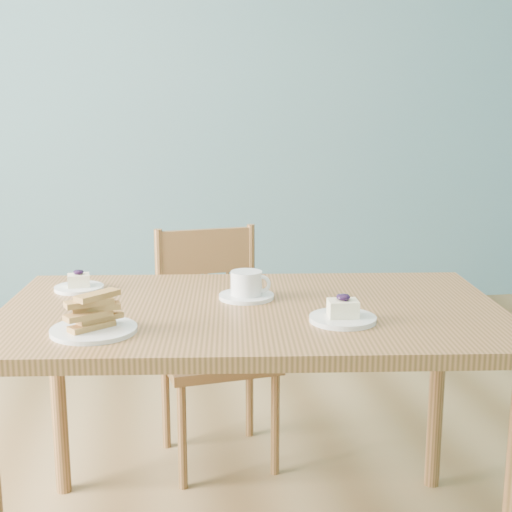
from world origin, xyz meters
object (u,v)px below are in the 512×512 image
at_px(dining_chair, 215,345).
at_px(biscotti_plate, 93,320).
at_px(cheesecake_plate_far, 79,285).
at_px(cheesecake_plate_near, 343,314).
at_px(dining_table, 252,333).
at_px(coffee_cup, 247,287).

bearing_deg(dining_chair, biscotti_plate, -124.82).
xyz_separation_m(dining_chair, cheesecake_plate_far, (-0.43, -0.30, 0.32)).
relative_size(dining_chair, cheesecake_plate_near, 4.89).
bearing_deg(biscotti_plate, dining_table, 19.92).
bearing_deg(biscotti_plate, cheesecake_plate_near, -1.42).
height_order(dining_table, biscotti_plate, biscotti_plate).
distance_m(dining_table, cheesecake_plate_far, 0.55).
bearing_deg(cheesecake_plate_near, coffee_cup, 128.60).
bearing_deg(dining_chair, coffee_cup, -92.74).
relative_size(dining_table, coffee_cup, 9.27).
bearing_deg(dining_chair, cheesecake_plate_near, -79.18).
bearing_deg(cheesecake_plate_near, dining_chair, 108.49).
bearing_deg(cheesecake_plate_near, dining_table, 141.45).
height_order(cheesecake_plate_far, biscotti_plate, biscotti_plate).
distance_m(dining_chair, cheesecake_plate_near, 0.84).
height_order(cheesecake_plate_near, cheesecake_plate_far, cheesecake_plate_near).
xyz_separation_m(dining_chair, biscotti_plate, (-0.37, -0.72, 0.33)).
xyz_separation_m(cheesecake_plate_near, coffee_cup, (-0.20, 0.26, 0.01)).
distance_m(cheesecake_plate_far, biscotti_plate, 0.42).
xyz_separation_m(dining_table, dining_chair, (-0.04, 0.57, -0.23)).
bearing_deg(dining_table, coffee_cup, 97.06).
bearing_deg(dining_table, cheesecake_plate_far, 158.05).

